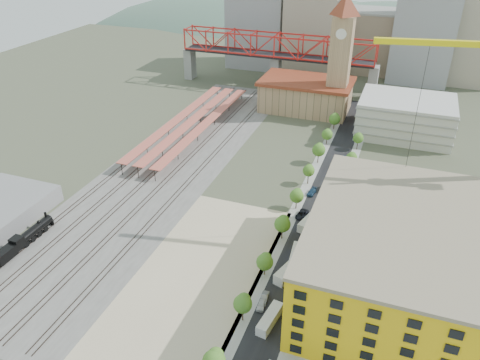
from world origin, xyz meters
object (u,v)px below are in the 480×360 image
(car_0, at_px, (262,304))
(site_trailer_c, at_px, (296,256))
(clock_tower, at_px, (341,46))
(site_trailer_a, at_px, (270,319))
(construction_building, at_px, (414,260))
(site_trailer_b, at_px, (290,270))
(site_trailer_d, at_px, (310,221))
(locomotive, at_px, (26,238))

(car_0, bearing_deg, site_trailer_c, 76.38)
(clock_tower, bearing_deg, site_trailer_a, -86.15)
(site_trailer_c, bearing_deg, site_trailer_a, -95.26)
(clock_tower, distance_m, site_trailer_a, 122.20)
(construction_building, relative_size, car_0, 12.35)
(site_trailer_b, distance_m, site_trailer_d, 21.22)
(site_trailer_b, bearing_deg, site_trailer_c, 108.17)
(clock_tower, xyz_separation_m, site_trailer_b, (8.00, -103.03, -27.34))
(locomotive, bearing_deg, construction_building, 8.95)
(site_trailer_a, relative_size, site_trailer_d, 0.92)
(site_trailer_c, bearing_deg, site_trailer_b, -95.26)
(car_0, bearing_deg, locomotive, 175.53)
(clock_tower, height_order, site_trailer_c, clock_tower)
(site_trailer_d, bearing_deg, site_trailer_a, -74.36)
(construction_building, relative_size, locomotive, 2.50)
(site_trailer_c, bearing_deg, car_0, -104.87)
(clock_tower, bearing_deg, car_0, -87.51)
(construction_building, xyz_separation_m, site_trailer_d, (-26.00, 18.18, -8.11))
(construction_building, bearing_deg, car_0, -152.66)
(construction_building, relative_size, site_trailer_d, 5.32)
(locomotive, xyz_separation_m, site_trailer_a, (66.00, -4.31, -0.70))
(site_trailer_c, relative_size, site_trailer_d, 0.92)
(site_trailer_b, xyz_separation_m, site_trailer_c, (0.00, 5.78, -0.16))
(clock_tower, height_order, site_trailer_b, clock_tower)
(site_trailer_d, height_order, car_0, site_trailer_d)
(clock_tower, bearing_deg, construction_building, -71.22)
(site_trailer_d, relative_size, car_0, 2.32)
(site_trailer_a, xyz_separation_m, car_0, (-3.00, 3.81, -0.50))
(site_trailer_b, bearing_deg, car_0, -85.92)
(site_trailer_c, xyz_separation_m, car_0, (-3.00, -17.73, -0.50))
(site_trailer_b, bearing_deg, site_trailer_d, 108.17)
(site_trailer_b, height_order, car_0, site_trailer_b)
(construction_building, height_order, car_0, construction_building)
(site_trailer_a, distance_m, car_0, 4.87)
(clock_tower, height_order, site_trailer_a, clock_tower)
(site_trailer_b, distance_m, car_0, 12.34)
(locomotive, xyz_separation_m, site_trailer_c, (66.00, 17.23, -0.70))
(site_trailer_c, height_order, car_0, site_trailer_c)
(clock_tower, relative_size, car_0, 12.69)
(clock_tower, distance_m, site_trailer_c, 101.38)
(clock_tower, xyz_separation_m, construction_building, (34.00, -99.99, -19.29))
(locomotive, bearing_deg, site_trailer_d, 26.34)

